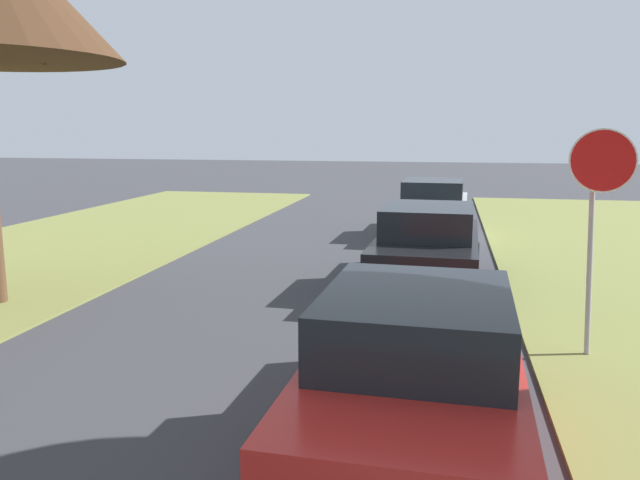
{
  "coord_description": "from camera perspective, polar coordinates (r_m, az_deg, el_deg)",
  "views": [
    {
      "loc": [
        2.46,
        2.4,
        2.97
      ],
      "look_at": [
        0.83,
        10.44,
        1.51
      ],
      "focal_mm": 35.07,
      "sensor_mm": 36.0,
      "label": 1
    }
  ],
  "objects": [
    {
      "name": "stop_sign_far",
      "position": [
        8.63,
        24.1,
        3.91
      ],
      "size": [
        0.81,
        0.58,
        2.94
      ],
      "color": "#9EA0A5",
      "rests_on": "grass_verge_right"
    },
    {
      "name": "parked_sedan_red",
      "position": [
        5.97,
        8.79,
        -12.11
      ],
      "size": [
        2.08,
        4.46,
        1.57
      ],
      "color": "red",
      "rests_on": "ground"
    },
    {
      "name": "parked_sedan_black",
      "position": [
        11.94,
        9.79,
        -0.88
      ],
      "size": [
        2.08,
        4.46,
        1.57
      ],
      "color": "black",
      "rests_on": "ground"
    },
    {
      "name": "parked_sedan_silver",
      "position": [
        17.89,
        10.28,
        2.74
      ],
      "size": [
        2.08,
        4.46,
        1.57
      ],
      "color": "#BCBCC1",
      "rests_on": "ground"
    }
  ]
}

